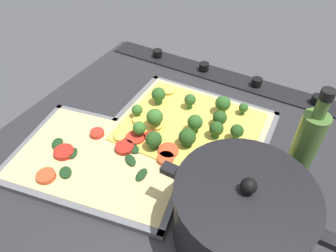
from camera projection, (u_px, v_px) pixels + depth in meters
ground_plane at (175, 157)px, 67.00cm from camera, size 77.68×71.12×3.00cm
stove_control_panel at (229, 77)px, 86.06cm from camera, size 74.57×7.00×2.60cm
baking_tray_front at (189, 130)px, 70.55cm from camera, size 35.34×30.55×1.30cm
broccoli_pizza at (188, 126)px, 69.11cm from camera, size 32.86×28.07×6.02cm
baking_tray_back at (101, 160)px, 63.90cm from camera, size 39.93×30.84×1.30cm
veggie_pizza_back at (103, 157)px, 63.56cm from camera, size 37.12×28.03×1.90cm
cooking_pot at (240, 214)px, 48.22cm from camera, size 28.19×21.41×14.72cm
oil_bottle at (303, 150)px, 54.07cm from camera, size 4.44×4.44×22.19cm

